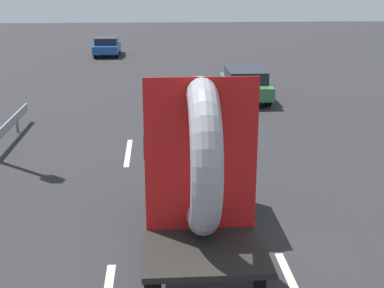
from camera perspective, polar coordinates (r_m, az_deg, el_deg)
ground_plane at (r=11.23m, az=1.77°, el=-10.72°), size 120.00×120.00×0.00m
flatbed_truck at (r=10.86m, az=0.17°, el=-1.97°), size 2.02×5.66×3.76m
distant_sedan at (r=24.45m, az=5.68°, el=6.48°), size 1.84×4.30×1.40m
lane_dash_left_far at (r=17.04m, az=-6.82°, el=-0.90°), size 0.16×2.78×0.01m
lane_dash_right_far at (r=16.56m, az=4.56°, el=-1.37°), size 0.16×2.17×0.01m
oncoming_car at (r=39.40m, az=-9.06°, el=10.34°), size 1.73×4.05×1.32m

